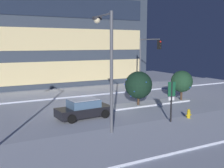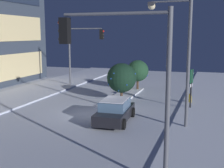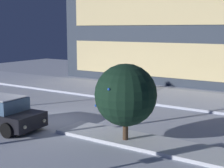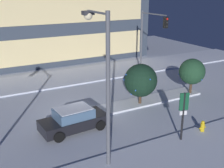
{
  "view_description": "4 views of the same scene",
  "coord_description": "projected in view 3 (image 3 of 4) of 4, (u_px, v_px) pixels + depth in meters",
  "views": [
    {
      "loc": [
        -9.02,
        -21.51,
        5.68
      ],
      "look_at": [
        2.05,
        -0.62,
        2.22
      ],
      "focal_mm": 44.08,
      "sensor_mm": 36.0,
      "label": 1
    },
    {
      "loc": [
        -18.74,
        -8.12,
        5.61
      ],
      "look_at": [
        -0.06,
        -1.63,
        2.25
      ],
      "focal_mm": 47.17,
      "sensor_mm": 36.0,
      "label": 2
    },
    {
      "loc": [
        11.44,
        -12.07,
        4.56
      ],
      "look_at": [
        3.18,
        0.42,
        2.11
      ],
      "focal_mm": 54.15,
      "sensor_mm": 36.0,
      "label": 3
    },
    {
      "loc": [
        -7.01,
        -17.62,
        8.51
      ],
      "look_at": [
        2.84,
        0.29,
        1.66
      ],
      "focal_mm": 45.87,
      "sensor_mm": 36.0,
      "label": 4
    }
  ],
  "objects": [
    {
      "name": "decorated_tree_left_of_median",
      "position": [
        126.0,
        95.0,
        13.35
      ],
      "size": [
        2.49,
        2.49,
        3.22
      ],
      "color": "#473323",
      "rests_on": "ground"
    },
    {
      "name": "median_strip",
      "position": [
        157.0,
        145.0,
        13.24
      ],
      "size": [
        9.0,
        1.8,
        0.14
      ],
      "primitive_type": "cube",
      "color": "silver",
      "rests_on": "ground"
    },
    {
      "name": "ground",
      "position": [
        54.0,
        121.0,
        16.9
      ],
      "size": [
        52.0,
        52.0,
        0.0
      ],
      "primitive_type": "plane",
      "color": "silver"
    },
    {
      "name": "curb_strip_far",
      "position": [
        137.0,
        93.0,
        23.84
      ],
      "size": [
        52.0,
        5.2,
        0.14
      ],
      "primitive_type": "cube",
      "color": "silver",
      "rests_on": "ground"
    },
    {
      "name": "car_near",
      "position": [
        0.0,
        113.0,
        15.63
      ],
      "size": [
        4.4,
        2.22,
        1.49
      ],
      "rotation": [
        0.0,
        0.0,
        0.07
      ],
      "color": "black",
      "rests_on": "ground"
    }
  ]
}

